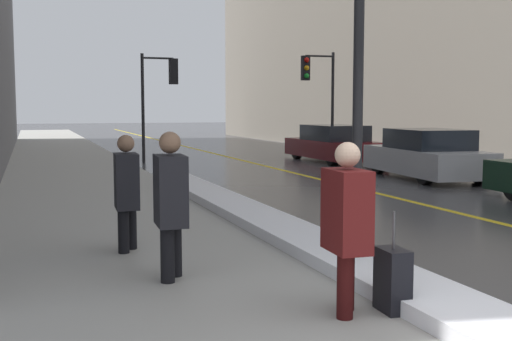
# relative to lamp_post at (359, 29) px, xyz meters

# --- Properties ---
(sidewalk_slab) EXTENTS (4.00, 80.00, 0.01)m
(sidewalk_slab) POSITION_rel_lamp_post_xyz_m (-2.30, 12.52, -2.78)
(sidewalk_slab) COLOR #9E9B93
(sidewalk_slab) RESTS_ON ground
(road_centre_stripe) EXTENTS (0.16, 80.00, 0.00)m
(road_centre_stripe) POSITION_rel_lamp_post_xyz_m (3.70, 12.52, -2.78)
(road_centre_stripe) COLOR gold
(road_centre_stripe) RESTS_ON ground
(snow_bank_curb) EXTENTS (0.86, 13.37, 0.17)m
(snow_bank_curb) POSITION_rel_lamp_post_xyz_m (-0.05, 3.20, -2.70)
(snow_bank_curb) COLOR white
(snow_bank_curb) RESTS_ON ground
(lamp_post) EXTENTS (0.28, 0.28, 4.62)m
(lamp_post) POSITION_rel_lamp_post_xyz_m (0.00, 0.00, 0.00)
(lamp_post) COLOR black
(lamp_post) RESTS_ON ground
(traffic_light_near) EXTENTS (1.31, 0.32, 3.78)m
(traffic_light_near) POSITION_rel_lamp_post_xyz_m (0.87, 15.95, -0.05)
(traffic_light_near) COLOR black
(traffic_light_near) RESTS_ON ground
(traffic_light_far) EXTENTS (1.31, 0.32, 3.96)m
(traffic_light_far) POSITION_rel_lamp_post_xyz_m (6.53, 15.26, 0.08)
(traffic_light_far) COLOR black
(traffic_light_far) RESTS_ON ground
(pedestrian_nearside) EXTENTS (0.33, 0.73, 1.59)m
(pedestrian_nearside) POSITION_rel_lamp_post_xyz_m (-0.89, -1.47, -1.91)
(pedestrian_nearside) COLOR #340C0C
(pedestrian_nearside) RESTS_ON ground
(pedestrian_trailing) EXTENTS (0.34, 0.75, 1.64)m
(pedestrian_trailing) POSITION_rel_lamp_post_xyz_m (-2.14, 0.24, -1.88)
(pedestrian_trailing) COLOR black
(pedestrian_trailing) RESTS_ON ground
(pedestrian_in_glasses) EXTENTS (0.32, 0.72, 1.54)m
(pedestrian_in_glasses) POSITION_rel_lamp_post_xyz_m (-2.40, 1.82, -1.93)
(pedestrian_in_glasses) COLOR black
(pedestrian_in_glasses) RESTS_ON ground
(parked_car_silver) EXTENTS (2.15, 4.49, 1.33)m
(parked_car_silver) POSITION_rel_lamp_post_xyz_m (6.53, 8.16, -2.16)
(parked_car_silver) COLOR #B2B2B7
(parked_car_silver) RESTS_ON ground
(parked_car_maroon) EXTENTS (1.76, 4.81, 1.30)m
(parked_car_maroon) POSITION_rel_lamp_post_xyz_m (6.63, 14.02, -2.18)
(parked_car_maroon) COLOR #600F14
(parked_car_maroon) RESTS_ON ground
(rolling_suitcase) EXTENTS (0.24, 0.37, 0.95)m
(rolling_suitcase) POSITION_rel_lamp_post_xyz_m (-0.45, -1.55, -2.48)
(rolling_suitcase) COLOR black
(rolling_suitcase) RESTS_ON ground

